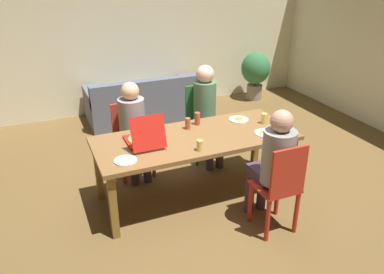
{
  "coord_description": "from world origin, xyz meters",
  "views": [
    {
      "loc": [
        -1.52,
        -3.48,
        2.51
      ],
      "look_at": [
        0.0,
        0.1,
        0.7
      ],
      "focal_mm": 36.3,
      "sensor_mm": 36.0,
      "label": 1
    }
  ],
  "objects_px": {
    "pizza_box_0": "(144,139)",
    "plate_0": "(239,119)",
    "plate_2": "(126,160)",
    "drinking_glass_2": "(188,124)",
    "couch": "(146,103)",
    "dining_table": "(196,143)",
    "chair_1": "(132,135)",
    "chair_2": "(202,118)",
    "chair_0": "(280,187)",
    "plate_1": "(265,133)",
    "drinking_glass_1": "(197,119)",
    "person_2": "(207,107)",
    "person_1": "(133,123)",
    "potted_plant": "(256,71)",
    "drinking_glass_0": "(200,145)",
    "drinking_glass_3": "(264,118)",
    "person_0": "(274,160)"
  },
  "relations": [
    {
      "from": "plate_0",
      "to": "drinking_glass_3",
      "type": "height_order",
      "value": "drinking_glass_3"
    },
    {
      "from": "chair_1",
      "to": "chair_2",
      "type": "relative_size",
      "value": 0.89
    },
    {
      "from": "drinking_glass_3",
      "to": "dining_table",
      "type": "bearing_deg",
      "value": -178.6
    },
    {
      "from": "plate_1",
      "to": "drinking_glass_0",
      "type": "distance_m",
      "value": 0.84
    },
    {
      "from": "dining_table",
      "to": "chair_1",
      "type": "height_order",
      "value": "chair_1"
    },
    {
      "from": "plate_1",
      "to": "drinking_glass_3",
      "type": "xyz_separation_m",
      "value": [
        0.14,
        0.25,
        0.05
      ]
    },
    {
      "from": "chair_1",
      "to": "chair_2",
      "type": "xyz_separation_m",
      "value": [
        0.98,
        0.04,
        0.06
      ]
    },
    {
      "from": "plate_1",
      "to": "drinking_glass_1",
      "type": "relative_size",
      "value": 1.62
    },
    {
      "from": "person_0",
      "to": "plate_2",
      "type": "distance_m",
      "value": 1.42
    },
    {
      "from": "chair_2",
      "to": "potted_plant",
      "type": "height_order",
      "value": "chair_2"
    },
    {
      "from": "couch",
      "to": "potted_plant",
      "type": "height_order",
      "value": "potted_plant"
    },
    {
      "from": "person_2",
      "to": "potted_plant",
      "type": "xyz_separation_m",
      "value": [
        1.9,
        1.89,
        -0.21
      ]
    },
    {
      "from": "chair_0",
      "to": "plate_2",
      "type": "xyz_separation_m",
      "value": [
        -1.32,
        0.67,
        0.24
      ]
    },
    {
      "from": "person_2",
      "to": "couch",
      "type": "relative_size",
      "value": 0.68
    },
    {
      "from": "pizza_box_0",
      "to": "drinking_glass_1",
      "type": "distance_m",
      "value": 0.75
    },
    {
      "from": "plate_2",
      "to": "drinking_glass_2",
      "type": "xyz_separation_m",
      "value": [
        0.84,
        0.47,
        0.06
      ]
    },
    {
      "from": "person_0",
      "to": "chair_2",
      "type": "relative_size",
      "value": 1.29
    },
    {
      "from": "plate_1",
      "to": "plate_0",
      "type": "bearing_deg",
      "value": 99.44
    },
    {
      "from": "chair_1",
      "to": "chair_0",
      "type": "bearing_deg",
      "value": -61.14
    },
    {
      "from": "chair_0",
      "to": "potted_plant",
      "type": "xyz_separation_m",
      "value": [
        1.9,
        3.55,
        0.04
      ]
    },
    {
      "from": "drinking_glass_0",
      "to": "couch",
      "type": "bearing_deg",
      "value": 84.6
    },
    {
      "from": "person_0",
      "to": "person_1",
      "type": "height_order",
      "value": "person_0"
    },
    {
      "from": "person_1",
      "to": "person_2",
      "type": "height_order",
      "value": "person_2"
    },
    {
      "from": "dining_table",
      "to": "chair_0",
      "type": "xyz_separation_m",
      "value": [
        0.48,
        -0.92,
        -0.16
      ]
    },
    {
      "from": "person_2",
      "to": "plate_1",
      "type": "bearing_deg",
      "value": -75.45
    },
    {
      "from": "person_2",
      "to": "plate_2",
      "type": "xyz_separation_m",
      "value": [
        -1.32,
        -0.99,
        -0.0
      ]
    },
    {
      "from": "drinking_glass_0",
      "to": "chair_0",
      "type": "bearing_deg",
      "value": -45.89
    },
    {
      "from": "drinking_glass_2",
      "to": "couch",
      "type": "bearing_deg",
      "value": 85.74
    },
    {
      "from": "drinking_glass_2",
      "to": "pizza_box_0",
      "type": "bearing_deg",
      "value": -164.49
    },
    {
      "from": "chair_2",
      "to": "plate_2",
      "type": "distance_m",
      "value": 1.76
    },
    {
      "from": "plate_2",
      "to": "person_0",
      "type": "bearing_deg",
      "value": -21.83
    },
    {
      "from": "person_2",
      "to": "couch",
      "type": "bearing_deg",
      "value": 100.05
    },
    {
      "from": "dining_table",
      "to": "drinking_glass_3",
      "type": "height_order",
      "value": "drinking_glass_3"
    },
    {
      "from": "drinking_glass_1",
      "to": "chair_2",
      "type": "bearing_deg",
      "value": 61.18
    },
    {
      "from": "couch",
      "to": "drinking_glass_0",
      "type": "bearing_deg",
      "value": -95.4
    },
    {
      "from": "drinking_glass_3",
      "to": "potted_plant",
      "type": "height_order",
      "value": "potted_plant"
    },
    {
      "from": "plate_0",
      "to": "drinking_glass_1",
      "type": "xyz_separation_m",
      "value": [
        -0.51,
        0.07,
        0.06
      ]
    },
    {
      "from": "plate_1",
      "to": "plate_2",
      "type": "distance_m",
      "value": 1.57
    },
    {
      "from": "chair_0",
      "to": "person_1",
      "type": "bearing_deg",
      "value": 120.83
    },
    {
      "from": "chair_0",
      "to": "plate_1",
      "type": "height_order",
      "value": "chair_0"
    },
    {
      "from": "chair_0",
      "to": "chair_2",
      "type": "height_order",
      "value": "chair_2"
    },
    {
      "from": "plate_0",
      "to": "potted_plant",
      "type": "height_order",
      "value": "potted_plant"
    },
    {
      "from": "pizza_box_0",
      "to": "plate_0",
      "type": "bearing_deg",
      "value": 7.6
    },
    {
      "from": "person_1",
      "to": "plate_1",
      "type": "bearing_deg",
      "value": -37.78
    },
    {
      "from": "dining_table",
      "to": "person_0",
      "type": "height_order",
      "value": "person_0"
    },
    {
      "from": "person_1",
      "to": "drinking_glass_3",
      "type": "bearing_deg",
      "value": -27.11
    },
    {
      "from": "plate_0",
      "to": "plate_2",
      "type": "height_order",
      "value": "plate_0"
    },
    {
      "from": "dining_table",
      "to": "person_2",
      "type": "xyz_separation_m",
      "value": [
        0.48,
        0.74,
        0.09
      ]
    },
    {
      "from": "plate_2",
      "to": "couch",
      "type": "relative_size",
      "value": 0.11
    },
    {
      "from": "person_2",
      "to": "drinking_glass_1",
      "type": "xyz_separation_m",
      "value": [
        -0.33,
        -0.45,
        0.06
      ]
    }
  ]
}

